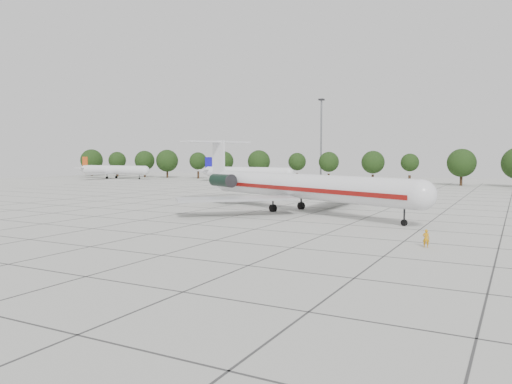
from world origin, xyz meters
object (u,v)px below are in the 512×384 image
bg_airliner_b (246,172)px  ground_crew (426,238)px  bg_airliner_a (113,170)px  floodlight_mast (321,135)px  main_airliner (291,185)px

bg_airliner_b → ground_crew: bearing=-52.3°
bg_airliner_a → floodlight_mast: floodlight_mast is taller
main_airliner → ground_crew: bearing=-18.8°
ground_crew → floodlight_mast: size_ratio=0.06×
ground_crew → main_airliner: bearing=-46.5°
bg_airliner_a → bg_airliner_b: size_ratio=1.00×
main_airliner → floodlight_mast: size_ratio=1.70×
main_airliner → floodlight_mast: 86.53m
main_airliner → floodlight_mast: floodlight_mast is taller
bg_airliner_a → bg_airliner_b: 50.45m
bg_airliner_b → bg_airliner_a: bearing=-177.4°
ground_crew → bg_airliner_a: bearing=-39.0°
bg_airliner_b → main_airliner: bearing=-56.0°
main_airliner → bg_airliner_a: (-93.02, 60.94, -0.82)m
main_airliner → bg_airliner_a: 111.20m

